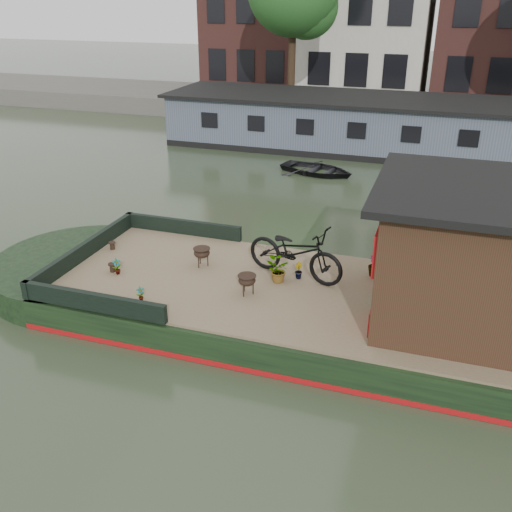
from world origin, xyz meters
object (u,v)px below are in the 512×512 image
(dinghy, at_px, (317,166))
(potted_plant_a, at_px, (117,267))
(cabin, at_px, (489,256))
(brazier_front, at_px, (247,285))
(brazier_rear, at_px, (202,257))
(bicycle, at_px, (295,252))

(dinghy, bearing_deg, potted_plant_a, -175.12)
(cabin, relative_size, potted_plant_a, 11.57)
(cabin, distance_m, brazier_front, 4.35)
(brazier_rear, distance_m, dinghy, 9.58)
(potted_plant_a, height_order, brazier_front, brazier_front)
(cabin, bearing_deg, bicycle, 170.95)
(cabin, bearing_deg, brazier_rear, 175.62)
(dinghy, bearing_deg, bicycle, -155.21)
(cabin, relative_size, brazier_front, 9.85)
(cabin, height_order, dinghy, cabin)
(bicycle, xyz_separation_m, dinghy, (-1.67, 9.42, -0.93))
(bicycle, bearing_deg, brazier_front, 160.65)
(cabin, relative_size, brazier_rear, 9.77)
(potted_plant_a, bearing_deg, bicycle, 16.94)
(brazier_front, xyz_separation_m, brazier_rear, (-1.32, 0.88, 0.00))
(bicycle, relative_size, brazier_rear, 5.17)
(brazier_front, bearing_deg, bicycle, 56.54)
(cabin, distance_m, potted_plant_a, 7.11)
(brazier_front, bearing_deg, cabin, 6.18)
(brazier_front, bearing_deg, brazier_rear, 146.33)
(brazier_rear, bearing_deg, brazier_front, -33.67)
(potted_plant_a, bearing_deg, cabin, 4.08)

